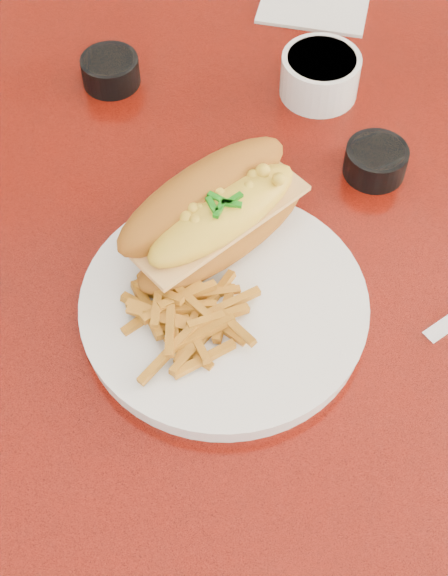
{
  "coord_description": "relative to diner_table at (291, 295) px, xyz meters",
  "views": [
    {
      "loc": [
        -0.12,
        -0.53,
        1.4
      ],
      "look_at": [
        -0.09,
        -0.12,
        0.81
      ],
      "focal_mm": 50.0,
      "sensor_mm": 36.0,
      "label": 1
    }
  ],
  "objects": [
    {
      "name": "mac_hoagie",
      "position": [
        -0.09,
        -0.05,
        0.22
      ],
      "size": [
        0.22,
        0.2,
        0.09
      ],
      "rotation": [
        0.0,
        0.0,
        0.66
      ],
      "color": "#A25F1A",
      "rests_on": "dinner_plate"
    },
    {
      "name": "diner_table",
      "position": [
        0.0,
        0.0,
        0.0
      ],
      "size": [
        1.23,
        0.83,
        0.77
      ],
      "color": "#B91B0B",
      "rests_on": "ground"
    },
    {
      "name": "sauce_cup_left",
      "position": [
        -0.2,
        0.2,
        0.18
      ],
      "size": [
        0.08,
        0.08,
        0.03
      ],
      "rotation": [
        0.0,
        0.0,
        -0.34
      ],
      "color": "black",
      "rests_on": "diner_table"
    },
    {
      "name": "sauce_cup_right",
      "position": [
        0.08,
        0.04,
        0.18
      ],
      "size": [
        0.07,
        0.07,
        0.03
      ],
      "rotation": [
        0.0,
        0.0,
        -0.01
      ],
      "color": "black",
      "rests_on": "diner_table"
    },
    {
      "name": "gravy_ramekin",
      "position": [
        0.04,
        0.17,
        0.19
      ],
      "size": [
        0.11,
        0.11,
        0.05
      ],
      "rotation": [
        0.0,
        0.0,
        -0.33
      ],
      "color": "white",
      "rests_on": "diner_table"
    },
    {
      "name": "ground",
      "position": [
        0.0,
        0.0,
        -0.61
      ],
      "size": [
        8.0,
        8.0,
        0.0
      ],
      "primitive_type": "plane",
      "color": "silver",
      "rests_on": "ground"
    },
    {
      "name": "fries_pile",
      "position": [
        -0.12,
        -0.15,
        0.19
      ],
      "size": [
        0.11,
        0.1,
        0.03
      ],
      "primitive_type": null,
      "rotation": [
        0.0,
        0.0,
        -0.12
      ],
      "color": "orange",
      "rests_on": "dinner_plate"
    },
    {
      "name": "dinner_plate",
      "position": [
        -0.09,
        -0.12,
        0.17
      ],
      "size": [
        0.34,
        0.34,
        0.02
      ],
      "rotation": [
        0.0,
        0.0,
        0.37
      ],
      "color": "white",
      "rests_on": "diner_table"
    },
    {
      "name": "booth_bench_far",
      "position": [
        0.0,
        0.81,
        -0.32
      ],
      "size": [
        1.2,
        0.51,
        0.9
      ],
      "color": "maroon",
      "rests_on": "ground"
    },
    {
      "name": "fork",
      "position": [
        -0.04,
        -0.07,
        0.18
      ],
      "size": [
        0.03,
        0.16,
        0.0
      ],
      "rotation": [
        0.0,
        0.0,
        1.68
      ],
      "color": "silver",
      "rests_on": "dinner_plate"
    }
  ]
}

